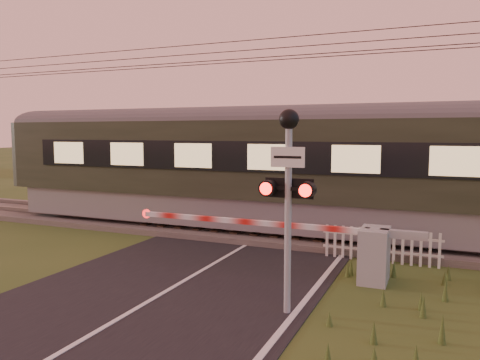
% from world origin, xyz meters
% --- Properties ---
extents(ground, '(160.00, 160.00, 0.00)m').
position_xyz_m(ground, '(0.00, 0.00, 0.00)').
color(ground, '#324B1C').
rests_on(ground, ground).
extents(road, '(6.00, 140.00, 0.03)m').
position_xyz_m(road, '(0.02, -0.23, 0.01)').
color(road, black).
rests_on(road, ground).
extents(track_bed, '(140.00, 3.40, 0.39)m').
position_xyz_m(track_bed, '(0.00, 6.50, 0.07)').
color(track_bed, '#47423D').
rests_on(track_bed, ground).
extents(overhead_wires, '(120.00, 0.62, 0.62)m').
position_xyz_m(overhead_wires, '(0.00, 6.50, 5.72)').
color(overhead_wires, black).
rests_on(overhead_wires, ground).
extents(boom_gate, '(7.07, 0.91, 1.22)m').
position_xyz_m(boom_gate, '(3.49, 2.96, 0.66)').
color(boom_gate, gray).
rests_on(boom_gate, ground).
extents(crossing_signal, '(0.93, 0.37, 3.65)m').
position_xyz_m(crossing_signal, '(2.60, 0.50, 2.51)').
color(crossing_signal, gray).
rests_on(crossing_signal, ground).
extents(picket_fence, '(2.92, 0.07, 0.85)m').
position_xyz_m(picket_fence, '(3.76, 4.60, 0.43)').
color(picket_fence, silver).
rests_on(picket_fence, ground).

